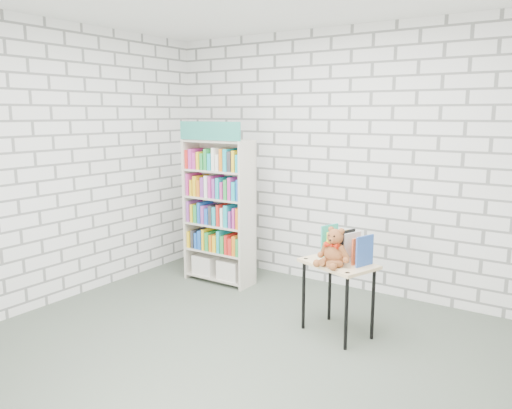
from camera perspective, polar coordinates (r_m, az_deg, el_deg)
The scene contains 6 objects.
ground at distance 4.15m, azimuth -1.82°, elevation -16.95°, with size 4.50×4.50×0.00m, color #485245.
room_shell at distance 3.69m, azimuth -1.98°, elevation 8.53°, with size 4.52×4.02×2.81m.
bookshelf at distance 5.62m, azimuth -4.22°, elevation -0.65°, with size 0.81×0.31×1.82m.
display_table at distance 4.37m, azimuth 9.38°, elevation -7.65°, with size 0.71×0.60×0.65m.
table_books at distance 4.38m, azimuth 10.36°, elevation -4.69°, with size 0.46×0.32×0.25m.
teddy_bear at distance 4.23m, azimuth 8.89°, elevation -5.18°, with size 0.30×0.28×0.32m.
Camera 1 is at (2.15, -2.99, 1.90)m, focal length 35.00 mm.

